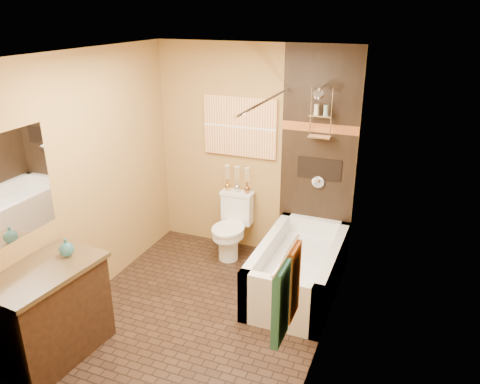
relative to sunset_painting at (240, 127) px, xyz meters
The scene contains 23 objects.
floor 2.15m from the sunset_painting, 83.81° to the right, with size 3.00×3.00×0.00m, color black.
wall_left 1.83m from the sunset_painting, 125.19° to the right, with size 0.02×3.00×2.50m, color olive.
wall_right 2.03m from the sunset_painting, 47.32° to the right, with size 0.02×3.00×2.50m, color olive.
wall_back 0.34m from the sunset_painting, ahead, with size 2.40×0.02×2.50m, color olive.
wall_front 2.99m from the sunset_painting, 86.92° to the right, with size 2.40×0.02×2.50m, color olive.
ceiling 1.76m from the sunset_painting, 83.81° to the right, with size 3.00×3.00×0.00m, color silver.
alcove_tile_back 0.98m from the sunset_painting, ahead, with size 0.85×0.01×2.50m, color black.
alcove_tile_right 1.56m from the sunset_painting, 28.27° to the right, with size 0.01×1.50×2.50m, color black.
mosaic_band_back 0.94m from the sunset_painting, ahead, with size 0.85×0.01×0.10m, color #9B3C1C.
mosaic_band_right 1.52m from the sunset_painting, 28.45° to the right, with size 0.01×1.50×0.10m, color #9B3C1C.
alcove_niche 1.04m from the sunset_painting, ahead, with size 0.50×0.01×0.25m, color black.
shower_fixtures 0.97m from the sunset_painting, ahead, with size 0.24×0.33×1.16m.
curtain_rod 1.03m from the sunset_painting, 52.32° to the right, with size 0.03×0.03×1.55m, color silver.
towel_bar 2.85m from the sunset_painting, 62.58° to the right, with size 0.02×0.02×0.55m, color silver.
towel_teal 2.99m from the sunset_painting, 63.56° to the right, with size 0.05×0.22×0.52m, color #1E5465.
towel_rust 2.76m from the sunset_painting, 61.14° to the right, with size 0.05×0.22×0.52m, color brown.
sunset_painting is the anchor object (origin of this frame).
vanity_mirror 2.68m from the sunset_painting, 112.56° to the right, with size 0.01×1.00×0.90m, color white.
bathtub 1.79m from the sunset_painting, 37.06° to the right, with size 0.80×1.50×0.55m.
toilet 1.19m from the sunset_painting, 90.00° to the right, with size 0.39×0.58×0.77m.
vanity 2.82m from the sunset_painting, 107.16° to the right, with size 0.69×1.03×0.86m.
teal_bottle 2.41m from the sunset_painting, 107.85° to the right, with size 0.13×0.13×0.20m, color #276E77, non-canonical shape.
bud_vases 0.62m from the sunset_painting, 90.00° to the right, with size 0.32×0.07×0.32m.
Camera 1 is at (1.81, -3.48, 2.85)m, focal length 35.00 mm.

